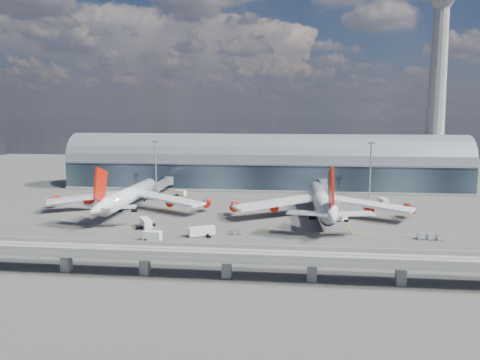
# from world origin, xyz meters

# --- Properties ---
(ground) EXTENTS (500.00, 500.00, 0.00)m
(ground) POSITION_xyz_m (0.00, 0.00, 0.00)
(ground) COLOR #474744
(ground) RESTS_ON ground
(taxi_lines) EXTENTS (200.00, 80.12, 0.01)m
(taxi_lines) POSITION_xyz_m (0.00, 22.11, 0.01)
(taxi_lines) COLOR gold
(taxi_lines) RESTS_ON ground
(terminal) EXTENTS (200.00, 30.00, 28.00)m
(terminal) POSITION_xyz_m (0.00, 77.99, 11.34)
(terminal) COLOR #1C272F
(terminal) RESTS_ON ground
(control_tower) EXTENTS (19.00, 19.00, 103.00)m
(control_tower) POSITION_xyz_m (85.00, 83.00, 51.64)
(control_tower) COLOR gray
(control_tower) RESTS_ON ground
(guideway) EXTENTS (220.00, 8.50, 7.20)m
(guideway) POSITION_xyz_m (-0.00, -55.00, 5.29)
(guideway) COLOR gray
(guideway) RESTS_ON ground
(floodlight_mast_left) EXTENTS (3.00, 0.70, 25.70)m
(floodlight_mast_left) POSITION_xyz_m (-50.00, 55.00, 13.63)
(floodlight_mast_left) COLOR gray
(floodlight_mast_left) RESTS_ON ground
(floodlight_mast_right) EXTENTS (3.00, 0.70, 25.70)m
(floodlight_mast_right) POSITION_xyz_m (50.00, 55.00, 13.63)
(floodlight_mast_right) COLOR gray
(floodlight_mast_right) RESTS_ON ground
(airliner_left) EXTENTS (66.12, 69.40, 21.22)m
(airliner_left) POSITION_xyz_m (-49.67, 15.24, 6.06)
(airliner_left) COLOR white
(airliner_left) RESTS_ON ground
(airliner_right) EXTENTS (68.60, 71.70, 22.75)m
(airliner_right) POSITION_xyz_m (25.90, 11.98, 5.90)
(airliner_right) COLOR white
(airliner_right) RESTS_ON ground
(jet_bridge_left) EXTENTS (4.40, 28.00, 7.25)m
(jet_bridge_left) POSITION_xyz_m (-46.17, 53.12, 5.18)
(jet_bridge_left) COLOR gray
(jet_bridge_left) RESTS_ON ground
(jet_bridge_right) EXTENTS (4.40, 32.00, 7.25)m
(jet_bridge_right) POSITION_xyz_m (29.32, 51.18, 5.18)
(jet_bridge_right) COLOR gray
(jet_bridge_right) RESTS_ON ground
(service_truck_0) EXTENTS (6.36, 8.04, 3.26)m
(service_truck_0) POSITION_xyz_m (-34.24, -10.36, 1.68)
(service_truck_0) COLOR silver
(service_truck_0) RESTS_ON ground
(service_truck_1) EXTENTS (5.67, 3.12, 3.17)m
(service_truck_1) POSITION_xyz_m (-27.04, -26.09, 1.60)
(service_truck_1) COLOR silver
(service_truck_1) RESTS_ON ground
(service_truck_2) EXTENTS (8.56, 6.03, 3.04)m
(service_truck_2) POSITION_xyz_m (-13.22, -18.73, 1.58)
(service_truck_2) COLOR silver
(service_truck_2) RESTS_ON ground
(service_truck_3) EXTENTS (4.16, 5.43, 2.47)m
(service_truck_3) POSITION_xyz_m (33.43, 8.24, 1.26)
(service_truck_3) COLOR silver
(service_truck_3) RESTS_ON ground
(service_truck_4) EXTENTS (3.83, 6.02, 3.23)m
(service_truck_4) POSITION_xyz_m (52.97, 37.29, 1.63)
(service_truck_4) COLOR silver
(service_truck_4) RESTS_ON ground
(service_truck_5) EXTENTS (5.63, 4.07, 2.55)m
(service_truck_5) POSITION_xyz_m (-37.22, 51.70, 1.30)
(service_truck_5) COLOR silver
(service_truck_5) RESTS_ON ground
(cargo_train_0) EXTENTS (4.59, 2.45, 1.49)m
(cargo_train_0) POSITION_xyz_m (-2.83, -15.32, 0.78)
(cargo_train_0) COLOR gray
(cargo_train_0) RESTS_ON ground
(cargo_train_1) EXTENTS (9.89, 2.74, 1.63)m
(cargo_train_1) POSITION_xyz_m (32.97, -41.48, 0.85)
(cargo_train_1) COLOR gray
(cargo_train_1) RESTS_ON ground
(cargo_train_2) EXTENTS (8.08, 2.78, 1.77)m
(cargo_train_2) POSITION_xyz_m (57.64, -15.01, 0.92)
(cargo_train_2) COLOR gray
(cargo_train_2) RESTS_ON ground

